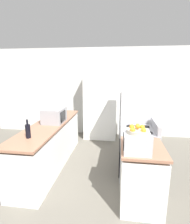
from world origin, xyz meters
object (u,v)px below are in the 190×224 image
Objects in this scene: wine_bottle at (28,131)px; toaster_oven at (137,142)px; pantry_cabinet at (101,105)px; microwave at (54,115)px; stove at (137,152)px; refrigerator at (136,118)px; fruit_bowl at (137,130)px.

wine_bottle is 1.66m from toaster_oven.
wine_bottle is at bearing -109.29° from pantry_cabinet.
pantry_cabinet is 1.78m from microwave.
microwave is at bearing 171.72° from stove.
refrigerator reaches higher than fruit_bowl.
stove is at bearing 81.99° from toaster_oven.
stove is at bearing 82.15° from fruit_bowl.
refrigerator is at bearing -50.11° from pantry_cabinet.
refrigerator is (0.02, 0.75, 0.45)m from stove.
pantry_cabinet is 4.76× the size of toaster_oven.
fruit_bowl is at bearing -36.26° from microwave.
wine_bottle is 1.09× the size of fruit_bowl.
fruit_bowl reaches higher than microwave.
stove is at bearing 20.24° from wine_bottle.
pantry_cabinet is 1.07× the size of refrigerator.
fruit_bowl is at bearing -8.38° from wine_bottle.
refrigerator reaches higher than toaster_oven.
stove is 2.21× the size of microwave.
fruit_bowl is (0.00, -0.02, 0.16)m from toaster_oven.
pantry_cabinet is 1.84× the size of stove.
stove is (0.89, -1.84, -0.52)m from pantry_cabinet.
pantry_cabinet reaches higher than stove.
refrigerator reaches higher than microwave.
stove is 3.85× the size of fruit_bowl.
microwave reaches higher than toaster_oven.
toaster_oven is (0.77, -2.72, 0.05)m from pantry_cabinet.
pantry_cabinet is at bearing 70.71° from wine_bottle.
stove is 3.53× the size of wine_bottle.
refrigerator is 4.43× the size of toaster_oven.
microwave is 1.60× the size of wine_bottle.
fruit_bowl is (0.77, -2.74, 0.21)m from pantry_cabinet.
pantry_cabinet reaches higher than refrigerator.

